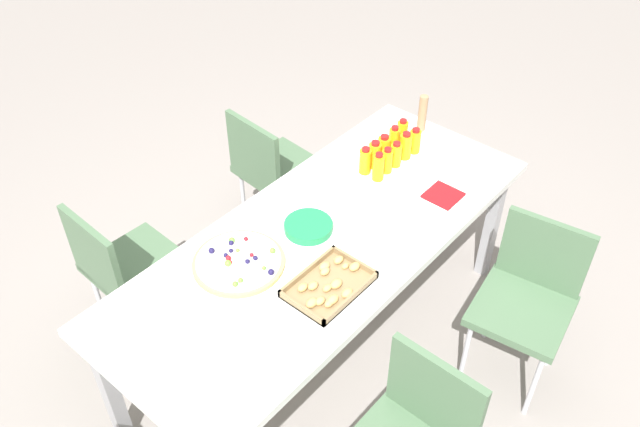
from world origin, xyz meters
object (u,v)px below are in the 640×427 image
chair_near_left (271,166)px  juice_bottle_4 (365,161)px  juice_bottle_7 (396,155)px  snack_tray (329,285)px  juice_bottle_9 (378,167)px  chair_far_left (529,293)px  chair_near_right (123,265)px  fruit_pizza (239,262)px  juice_bottle_0 (402,133)px  cardboard_tube (422,113)px  juice_bottle_2 (384,148)px  juice_bottle_1 (394,140)px  napkin_stack (443,195)px  juice_bottle_3 (375,155)px  plate_stack (308,227)px  juice_bottle_5 (415,141)px  juice_bottle_6 (406,146)px  party_table (325,247)px  juice_bottle_8 (387,161)px

chair_near_left → juice_bottle_4: bearing=8.0°
juice_bottle_7 → snack_tray: size_ratio=0.39×
juice_bottle_9 → chair_far_left: bearing=92.3°
chair_near_right → fruit_pizza: chair_near_right is taller
juice_bottle_0 → cardboard_tube: size_ratio=0.75×
juice_bottle_2 → cardboard_tube: bearing=-179.7°
juice_bottle_1 → napkin_stack: 0.41m
juice_bottle_7 → cardboard_tube: 0.35m
chair_far_left → snack_tray: 0.94m
juice_bottle_3 → plate_stack: 0.56m
chair_near_right → juice_bottle_0: bearing=67.8°
chair_far_left → juice_bottle_3: bearing=-11.1°
chair_near_right → juice_bottle_4: bearing=61.9°
fruit_pizza → napkin_stack: size_ratio=2.53×
juice_bottle_5 → plate_stack: (0.78, -0.02, -0.05)m
juice_bottle_6 → cardboard_tube: cardboard_tube is taller
juice_bottle_2 → juice_bottle_3: 0.08m
chair_near_left → juice_bottle_2: (-0.19, 0.60, 0.30)m
juice_bottle_1 → plate_stack: bearing=4.8°
party_table → fruit_pizza: 0.40m
fruit_pizza → plate_stack: size_ratio=1.80×
chair_far_left → juice_bottle_8: size_ratio=6.19×
snack_tray → cardboard_tube: 1.22m
juice_bottle_7 → juice_bottle_8: bearing=-2.1°
juice_bottle_3 → chair_far_left: bearing=87.5°
chair_near_right → plate_stack: (-0.54, 0.66, 0.26)m
juice_bottle_0 → juice_bottle_4: juice_bottle_0 is taller
juice_bottle_3 → plate_stack: bearing=6.4°
chair_near_right → snack_tray: bearing=21.8°
juice_bottle_1 → snack_tray: bearing=20.9°
juice_bottle_1 → chair_near_left: bearing=-66.8°
cardboard_tube → juice_bottle_6: bearing=16.8°
chair_far_left → cardboard_tube: size_ratio=4.16×
chair_near_right → juice_bottle_6: 1.45m
party_table → napkin_stack: bearing=156.5°
cardboard_tube → juice_bottle_1: bearing=1.9°
plate_stack → napkin_stack: 0.66m
party_table → juice_bottle_1: bearing=-168.8°
juice_bottle_7 → juice_bottle_9: (0.14, 0.00, 0.01)m
chair_near_left → cardboard_tube: bearing=45.2°
chair_near_right → napkin_stack: bearing=50.7°
juice_bottle_9 → fruit_pizza: juice_bottle_9 is taller
juice_bottle_4 → juice_bottle_1: bearing=178.1°
juice_bottle_3 → napkin_stack: juice_bottle_3 is taller
juice_bottle_1 → juice_bottle_7: size_ratio=1.14×
chair_near_left → juice_bottle_6: juice_bottle_6 is taller
juice_bottle_9 → plate_stack: 0.49m
juice_bottle_2 → napkin_stack: (0.06, 0.39, -0.06)m
juice_bottle_8 → juice_bottle_9: 0.07m
juice_bottle_4 → juice_bottle_8: juice_bottle_4 is taller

